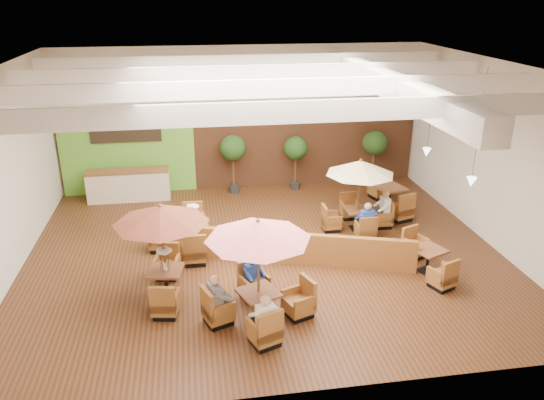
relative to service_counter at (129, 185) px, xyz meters
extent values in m
plane|color=#381E0F|center=(4.40, -5.10, -0.58)|extent=(14.00, 14.00, 0.00)
cube|color=silver|center=(4.40, 0.90, 2.17)|extent=(14.00, 0.04, 5.50)
cube|color=silver|center=(4.40, -11.10, 2.17)|extent=(14.00, 0.04, 5.50)
cube|color=silver|center=(-2.60, -5.10, 2.17)|extent=(0.04, 12.00, 5.50)
cube|color=silver|center=(11.40, -5.10, 2.17)|extent=(0.04, 12.00, 5.50)
cube|color=white|center=(4.40, -5.10, 4.92)|extent=(14.00, 12.00, 0.04)
cube|color=brown|center=(4.40, 0.84, 1.02)|extent=(13.90, 0.10, 3.20)
cube|color=#1E3819|center=(4.40, 0.83, 2.47)|extent=(13.90, 0.12, 0.35)
cube|color=#60AF32|center=(0.00, 0.78, 1.02)|extent=(5.00, 0.08, 3.20)
cube|color=black|center=(0.00, 0.70, 1.82)|extent=(2.60, 0.08, 0.70)
cube|color=white|center=(7.90, -5.10, 4.37)|extent=(0.60, 11.00, 0.60)
cube|color=white|center=(4.40, -9.10, 4.57)|extent=(13.60, 0.12, 0.45)
cube|color=white|center=(4.40, -6.40, 4.57)|extent=(13.60, 0.12, 0.45)
cube|color=white|center=(4.40, -3.80, 4.57)|extent=(13.60, 0.12, 0.45)
cube|color=white|center=(4.40, -1.10, 4.57)|extent=(13.60, 0.12, 0.45)
cylinder|color=black|center=(10.20, -6.10, 3.32)|extent=(0.01, 0.01, 3.20)
cone|color=white|center=(10.20, -6.10, 1.72)|extent=(0.28, 0.28, 0.28)
cylinder|color=black|center=(10.20, -3.10, 3.32)|extent=(0.01, 0.01, 3.20)
cone|color=white|center=(10.20, -3.10, 1.72)|extent=(0.28, 0.28, 0.28)
sphere|color=#FFEAC6|center=(-1.60, 0.60, 2.47)|extent=(0.14, 0.14, 0.14)
sphere|color=#FFEAC6|center=(0.40, 0.60, 2.47)|extent=(0.14, 0.14, 0.14)
sphere|color=#FFEAC6|center=(2.40, 0.60, 2.47)|extent=(0.14, 0.14, 0.14)
sphere|color=#FFEAC6|center=(4.40, 0.60, 2.47)|extent=(0.14, 0.14, 0.14)
sphere|color=#FFEAC6|center=(6.40, 0.60, 2.47)|extent=(0.14, 0.14, 0.14)
sphere|color=#FFEAC6|center=(8.40, 0.60, 2.47)|extent=(0.14, 0.14, 0.14)
sphere|color=#FFEAC6|center=(10.40, 0.60, 2.47)|extent=(0.14, 0.14, 0.14)
cube|color=beige|center=(0.00, 0.00, -0.03)|extent=(3.00, 0.70, 1.10)
cube|color=brown|center=(0.00, 0.00, 0.57)|extent=(3.00, 0.75, 0.06)
cube|color=brown|center=(5.09, -5.88, -0.10)|extent=(6.70, 2.30, 0.97)
cube|color=brown|center=(1.56, -7.05, 0.13)|extent=(0.97, 0.97, 0.06)
cylinder|color=black|center=(1.56, -7.05, -0.22)|extent=(0.10, 0.10, 0.65)
cube|color=black|center=(1.56, -7.05, -0.56)|extent=(0.51, 0.51, 0.04)
cube|color=brown|center=(1.56, -7.99, -0.29)|extent=(0.71, 0.71, 0.32)
cube|color=brown|center=(1.60, -8.24, 0.01)|extent=(0.62, 0.20, 0.69)
cube|color=brown|center=(1.28, -7.94, -0.09)|extent=(0.17, 0.55, 0.28)
cube|color=brown|center=(1.84, -8.04, -0.09)|extent=(0.17, 0.55, 0.28)
cube|color=black|center=(1.56, -7.99, -0.51)|extent=(0.63, 0.63, 0.14)
cube|color=brown|center=(1.56, -6.11, -0.29)|extent=(0.71, 0.71, 0.32)
cube|color=brown|center=(1.51, -5.86, 0.01)|extent=(0.62, 0.20, 0.69)
cube|color=brown|center=(1.84, -6.16, -0.09)|extent=(0.17, 0.55, 0.28)
cube|color=brown|center=(1.28, -6.06, -0.09)|extent=(0.17, 0.55, 0.28)
cube|color=black|center=(1.56, -6.11, -0.51)|extent=(0.63, 0.63, 0.14)
cylinder|color=brown|center=(1.56, -7.05, 0.65)|extent=(0.06, 0.06, 2.47)
cone|color=#582719|center=(1.56, -7.05, 1.70)|extent=(2.37, 2.37, 0.45)
sphere|color=brown|center=(1.56, -7.05, 1.93)|extent=(0.10, 0.10, 0.10)
cylinder|color=silver|center=(1.56, -7.05, 0.27)|extent=(0.10, 0.10, 0.22)
cube|color=brown|center=(3.76, -8.50, 0.15)|extent=(1.12, 1.12, 0.06)
cylinder|color=black|center=(3.76, -8.50, -0.21)|extent=(0.10, 0.10, 0.67)
cube|color=black|center=(3.76, -8.50, -0.56)|extent=(0.59, 0.59, 0.04)
cube|color=brown|center=(3.76, -9.47, -0.28)|extent=(0.82, 0.82, 0.33)
cube|color=brown|center=(3.67, -9.71, 0.03)|extent=(0.63, 0.33, 0.71)
cube|color=brown|center=(3.49, -9.58, -0.07)|extent=(0.28, 0.55, 0.29)
cube|color=brown|center=(4.04, -9.36, -0.07)|extent=(0.28, 0.55, 0.29)
cube|color=black|center=(3.76, -9.47, -0.51)|extent=(0.73, 0.73, 0.14)
cube|color=brown|center=(3.76, -7.53, -0.28)|extent=(0.82, 0.82, 0.33)
cube|color=brown|center=(3.86, -7.28, 0.03)|extent=(0.63, 0.33, 0.71)
cube|color=brown|center=(4.04, -7.42, -0.07)|extent=(0.28, 0.55, 0.29)
cube|color=brown|center=(3.49, -7.64, -0.07)|extent=(0.28, 0.55, 0.29)
cube|color=black|center=(3.76, -7.53, -0.51)|extent=(0.73, 0.73, 0.14)
cube|color=brown|center=(2.80, -8.50, -0.28)|extent=(0.82, 0.82, 0.33)
cube|color=brown|center=(3.04, -8.60, 0.03)|extent=(0.33, 0.63, 0.71)
cube|color=brown|center=(2.69, -8.22, -0.07)|extent=(0.55, 0.28, 0.29)
cube|color=brown|center=(2.90, -8.77, -0.07)|extent=(0.55, 0.28, 0.29)
cube|color=black|center=(2.80, -8.50, -0.51)|extent=(0.73, 0.73, 0.14)
cube|color=brown|center=(4.73, -8.50, -0.28)|extent=(0.82, 0.82, 0.33)
cube|color=brown|center=(4.49, -8.40, 0.03)|extent=(0.33, 0.63, 0.71)
cube|color=brown|center=(4.84, -8.77, -0.07)|extent=(0.55, 0.28, 0.29)
cube|color=brown|center=(4.63, -8.22, -0.07)|extent=(0.55, 0.28, 0.29)
cube|color=black|center=(4.73, -8.50, -0.51)|extent=(0.73, 0.73, 0.14)
cylinder|color=brown|center=(3.76, -8.50, 0.69)|extent=(0.06, 0.06, 2.55)
cone|color=#D4666F|center=(3.76, -8.50, 1.78)|extent=(2.45, 2.45, 0.45)
sphere|color=brown|center=(3.76, -8.50, 2.01)|extent=(0.10, 0.10, 0.10)
cube|color=brown|center=(7.66, -3.84, 0.08)|extent=(0.79, 0.79, 0.06)
cylinder|color=black|center=(7.66, -3.84, -0.24)|extent=(0.09, 0.09, 0.61)
cube|color=black|center=(7.66, -3.84, -0.56)|extent=(0.42, 0.42, 0.04)
cube|color=brown|center=(7.66, -4.72, -0.31)|extent=(0.58, 0.58, 0.30)
cube|color=brown|center=(7.66, -4.96, -0.03)|extent=(0.58, 0.10, 0.65)
cube|color=brown|center=(7.39, -4.72, -0.12)|extent=(0.08, 0.51, 0.26)
cube|color=brown|center=(7.93, -4.73, -0.12)|extent=(0.08, 0.51, 0.26)
cube|color=black|center=(7.66, -4.72, -0.52)|extent=(0.51, 0.51, 0.13)
cube|color=brown|center=(7.66, -2.96, -0.31)|extent=(0.58, 0.58, 0.30)
cube|color=brown|center=(7.66, -2.72, -0.03)|extent=(0.58, 0.10, 0.65)
cube|color=brown|center=(7.93, -2.97, -0.12)|extent=(0.08, 0.51, 0.26)
cube|color=brown|center=(7.39, -2.96, -0.12)|extent=(0.08, 0.51, 0.26)
cube|color=black|center=(7.66, -2.96, -0.52)|extent=(0.51, 0.51, 0.13)
cube|color=brown|center=(6.78, -3.84, -0.31)|extent=(0.58, 0.58, 0.30)
cube|color=brown|center=(7.02, -3.84, -0.03)|extent=(0.10, 0.58, 0.65)
cube|color=brown|center=(6.78, -3.57, -0.12)|extent=(0.51, 0.08, 0.26)
cube|color=brown|center=(6.78, -4.11, -0.12)|extent=(0.51, 0.08, 0.26)
cube|color=black|center=(6.78, -3.84, -0.52)|extent=(0.51, 0.51, 0.13)
cube|color=brown|center=(8.54, -3.84, -0.31)|extent=(0.58, 0.58, 0.30)
cube|color=brown|center=(8.30, -3.84, -0.03)|extent=(0.10, 0.58, 0.65)
cube|color=brown|center=(8.54, -4.11, -0.12)|extent=(0.51, 0.08, 0.26)
cube|color=brown|center=(8.54, -3.57, -0.12)|extent=(0.51, 0.08, 0.26)
cube|color=black|center=(8.54, -3.84, -0.52)|extent=(0.51, 0.51, 0.13)
cylinder|color=brown|center=(7.66, -3.84, 0.57)|extent=(0.06, 0.06, 2.32)
cone|color=beige|center=(7.66, -3.84, 1.55)|extent=(2.22, 2.22, 0.45)
sphere|color=brown|center=(7.66, -3.84, 1.78)|extent=(0.10, 0.10, 0.10)
cube|color=brown|center=(2.32, -4.40, 0.18)|extent=(0.91, 0.91, 0.06)
cylinder|color=black|center=(2.32, -4.40, -0.19)|extent=(0.11, 0.11, 0.70)
cube|color=black|center=(2.32, -4.40, -0.56)|extent=(0.48, 0.48, 0.04)
cube|color=brown|center=(2.32, -5.41, -0.26)|extent=(0.67, 0.67, 0.34)
cube|color=brown|center=(2.33, -5.69, 0.05)|extent=(0.66, 0.11, 0.74)
cube|color=brown|center=(2.01, -5.41, -0.05)|extent=(0.09, 0.59, 0.30)
cube|color=brown|center=(2.63, -5.42, -0.05)|extent=(0.09, 0.59, 0.30)
cube|color=black|center=(2.32, -5.41, -0.51)|extent=(0.59, 0.59, 0.15)
cube|color=brown|center=(2.32, -3.39, -0.26)|extent=(0.67, 0.67, 0.34)
cube|color=brown|center=(2.32, -3.12, 0.05)|extent=(0.66, 0.11, 0.74)
cube|color=brown|center=(2.63, -3.40, -0.05)|extent=(0.09, 0.59, 0.30)
cube|color=brown|center=(2.01, -3.39, -0.05)|extent=(0.09, 0.59, 0.30)
cube|color=black|center=(2.32, -3.39, -0.51)|extent=(0.59, 0.59, 0.15)
cube|color=brown|center=(1.31, -4.40, -0.26)|extent=(0.67, 0.67, 0.34)
cube|color=brown|center=(1.59, -4.40, 0.05)|extent=(0.11, 0.66, 0.74)
cube|color=brown|center=(1.32, -4.09, -0.05)|extent=(0.59, 0.09, 0.30)
cube|color=brown|center=(1.31, -4.71, -0.05)|extent=(0.59, 0.09, 0.30)
cube|color=black|center=(1.31, -4.40, -0.51)|extent=(0.59, 0.59, 0.15)
cylinder|color=silver|center=(2.32, -4.40, 0.32)|extent=(0.10, 0.10, 0.22)
cube|color=brown|center=(8.75, -6.92, 0.10)|extent=(1.04, 1.04, 0.06)
cylinder|color=black|center=(8.75, -6.92, -0.23)|extent=(0.09, 0.09, 0.62)
cube|color=black|center=(8.75, -6.92, -0.56)|extent=(0.55, 0.55, 0.04)
cube|color=brown|center=(8.75, -7.82, -0.30)|extent=(0.76, 0.76, 0.30)
cube|color=brown|center=(8.65, -8.05, -0.02)|extent=(0.58, 0.30, 0.66)
cube|color=brown|center=(8.49, -7.92, -0.11)|extent=(0.26, 0.51, 0.26)
cube|color=brown|center=(9.00, -7.72, -0.11)|extent=(0.26, 0.51, 0.26)
cube|color=black|center=(8.75, -7.82, -0.52)|extent=(0.67, 0.67, 0.13)
cube|color=brown|center=(8.75, -6.03, -0.30)|extent=(0.76, 0.76, 0.30)
cube|color=brown|center=(8.84, -5.80, -0.02)|extent=(0.58, 0.30, 0.66)
cube|color=brown|center=(9.00, -5.93, -0.11)|extent=(0.26, 0.51, 0.26)
cube|color=brown|center=(8.49, -6.13, -0.11)|extent=(0.26, 0.51, 0.26)
cube|color=black|center=(8.75, -6.03, -0.52)|extent=(0.67, 0.67, 0.13)
cube|color=brown|center=(9.34, -2.35, 0.21)|extent=(1.15, 1.15, 0.07)
cylinder|color=black|center=(9.34, -2.35, -0.18)|extent=(0.11, 0.11, 0.73)
cube|color=black|center=(9.34, -2.35, -0.56)|extent=(0.61, 0.61, 0.04)
cube|color=brown|center=(9.34, -3.40, -0.25)|extent=(0.84, 0.84, 0.35)
cube|color=brown|center=(9.27, -3.67, 0.08)|extent=(0.69, 0.29, 0.77)
cube|color=brown|center=(9.04, -3.48, -0.03)|extent=(0.25, 0.61, 0.31)
cube|color=brown|center=(9.65, -3.31, -0.03)|extent=(0.25, 0.61, 0.31)
cube|color=black|center=(9.34, -3.40, -0.51)|extent=(0.75, 0.75, 0.15)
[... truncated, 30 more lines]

